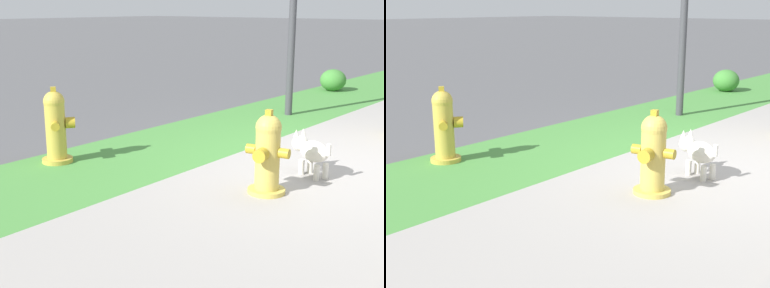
# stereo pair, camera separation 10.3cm
# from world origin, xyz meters

# --- Properties ---
(ground_plane) EXTENTS (120.00, 120.00, 0.00)m
(ground_plane) POSITION_xyz_m (0.00, 0.00, 0.00)
(ground_plane) COLOR #515154
(sidewalk_pavement) EXTENTS (18.00, 2.44, 0.01)m
(sidewalk_pavement) POSITION_xyz_m (0.00, 0.00, 0.01)
(sidewalk_pavement) COLOR #9E9993
(sidewalk_pavement) RESTS_ON ground
(grass_verge) EXTENTS (18.00, 1.69, 0.01)m
(grass_verge) POSITION_xyz_m (0.00, 2.07, 0.00)
(grass_verge) COLOR #47893D
(grass_verge) RESTS_ON ground
(fire_hydrant_across_street) EXTENTS (0.37, 0.37, 0.83)m
(fire_hydrant_across_street) POSITION_xyz_m (-1.85, 2.53, 0.40)
(fire_hydrant_across_street) COLOR gold
(fire_hydrant_across_street) RESTS_ON ground
(fire_hydrant_far_end) EXTENTS (0.39, 0.41, 0.78)m
(fire_hydrant_far_end) POSITION_xyz_m (-1.27, 0.25, 0.37)
(fire_hydrant_far_end) COLOR gold
(fire_hydrant_far_end) RESTS_ON ground
(small_white_dog) EXTENTS (0.32, 0.50, 0.45)m
(small_white_dog) POSITION_xyz_m (-0.54, 0.19, 0.26)
(small_white_dog) COLOR silver
(small_white_dog) RESTS_ON ground
(shrub_bush_mid_verge) EXTENTS (0.51, 0.51, 0.43)m
(shrub_bush_mid_verge) POSITION_xyz_m (4.73, 2.44, 0.22)
(shrub_bush_mid_verge) COLOR #3D7F33
(shrub_bush_mid_verge) RESTS_ON ground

